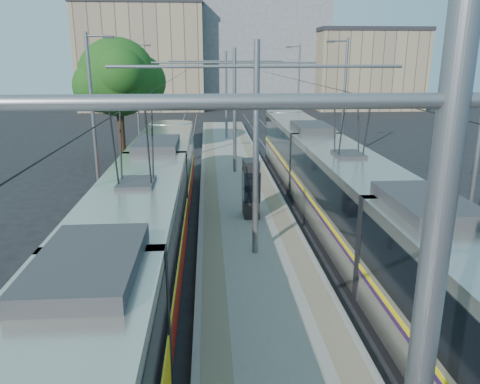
{
  "coord_description": "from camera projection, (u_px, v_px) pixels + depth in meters",
  "views": [
    {
      "loc": [
        -1.54,
        -6.87,
        6.76
      ],
      "look_at": [
        -0.31,
        11.02,
        1.6
      ],
      "focal_mm": 35.0,
      "sensor_mm": 36.0,
      "label": 1
    }
  ],
  "objects": [
    {
      "name": "platform",
      "position": [
        238.0,
        187.0,
        24.82
      ],
      "size": [
        4.0,
        50.0,
        0.3
      ],
      "primitive_type": "cube",
      "color": "gray",
      "rests_on": "ground"
    },
    {
      "name": "tactile_strip_left",
      "position": [
        211.0,
        185.0,
        24.68
      ],
      "size": [
        0.7,
        50.0,
        0.01
      ],
      "primitive_type": "cube",
      "color": "gray",
      "rests_on": "platform"
    },
    {
      "name": "tactile_strip_right",
      "position": [
        265.0,
        184.0,
        24.87
      ],
      "size": [
        0.7,
        50.0,
        0.01
      ],
      "primitive_type": "cube",
      "color": "gray",
      "rests_on": "platform"
    },
    {
      "name": "rails",
      "position": [
        238.0,
        190.0,
        24.86
      ],
      "size": [
        8.71,
        70.0,
        0.03
      ],
      "color": "gray",
      "rests_on": "ground"
    },
    {
      "name": "tram_left",
      "position": [
        140.0,
        237.0,
        13.71
      ],
      "size": [
        2.43,
        28.14,
        5.5
      ],
      "color": "black",
      "rests_on": "ground"
    },
    {
      "name": "tram_right",
      "position": [
        346.0,
        193.0,
        17.58
      ],
      "size": [
        2.43,
        31.53,
        5.5
      ],
      "color": "black",
      "rests_on": "ground"
    },
    {
      "name": "catenary",
      "position": [
        242.0,
        110.0,
        20.88
      ],
      "size": [
        9.2,
        70.0,
        7.0
      ],
      "color": "slate",
      "rests_on": "platform"
    },
    {
      "name": "street_lamps",
      "position": [
        234.0,
        103.0,
        27.54
      ],
      "size": [
        15.18,
        38.22,
        8.0
      ],
      "color": "slate",
      "rests_on": "ground"
    },
    {
      "name": "shelter",
      "position": [
        251.0,
        187.0,
        19.5
      ],
      "size": [
        0.7,
        1.11,
        2.42
      ],
      "rotation": [
        0.0,
        0.0,
        0.03
      ],
      "color": "black",
      "rests_on": "platform"
    },
    {
      "name": "tree",
      "position": [
        123.0,
        79.0,
        30.5
      ],
      "size": [
        5.55,
        5.13,
        8.06
      ],
      "color": "#382314",
      "rests_on": "ground"
    },
    {
      "name": "building_left",
      "position": [
        144.0,
        57.0,
        63.53
      ],
      "size": [
        16.32,
        12.24,
        13.71
      ],
      "color": "gray",
      "rests_on": "ground"
    },
    {
      "name": "building_centre",
      "position": [
        258.0,
        43.0,
        67.87
      ],
      "size": [
        18.36,
        14.28,
        17.71
      ],
      "color": "gray",
      "rests_on": "ground"
    },
    {
      "name": "building_right",
      "position": [
        364.0,
        69.0,
        64.03
      ],
      "size": [
        14.28,
        10.2,
        10.54
      ],
      "color": "gray",
      "rests_on": "ground"
    }
  ]
}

